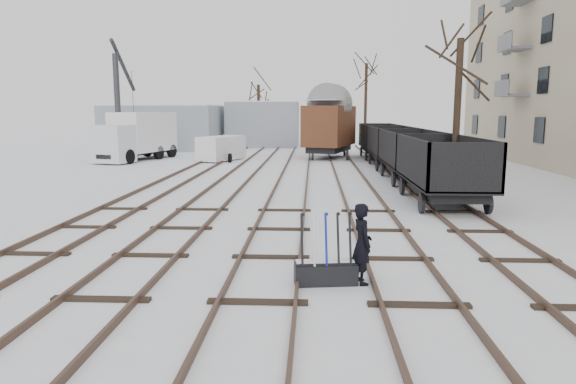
# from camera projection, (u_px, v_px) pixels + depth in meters

# --- Properties ---
(ground) EXTENTS (120.00, 120.00, 0.00)m
(ground) POSITION_uv_depth(u_px,v_px,m) (271.00, 258.00, 12.59)
(ground) COLOR white
(ground) RESTS_ON ground
(tracks) EXTENTS (13.90, 52.00, 0.16)m
(tracks) POSITION_uv_depth(u_px,v_px,m) (293.00, 180.00, 26.07)
(tracks) COLOR black
(tracks) RESTS_ON ground
(shed_left) EXTENTS (10.00, 8.00, 4.10)m
(shed_left) POSITION_uv_depth(u_px,v_px,m) (165.00, 127.00, 48.41)
(shed_left) COLOR #8E97A0
(shed_left) RESTS_ON ground
(shed_right) EXTENTS (7.00, 6.00, 4.50)m
(shed_right) POSITION_uv_depth(u_px,v_px,m) (264.00, 124.00, 51.89)
(shed_right) COLOR #8E97A0
(shed_right) RESTS_ON ground
(ground_frame) EXTENTS (1.34, 0.59, 1.49)m
(ground_frame) POSITION_uv_depth(u_px,v_px,m) (326.00, 271.00, 10.67)
(ground_frame) COLOR black
(ground_frame) RESTS_ON ground
(worker) EXTENTS (0.55, 0.70, 1.70)m
(worker) POSITION_uv_depth(u_px,v_px,m) (362.00, 244.00, 10.64)
(worker) COLOR black
(worker) RESTS_ON ground
(freight_wagon_a) EXTENTS (2.52, 6.30, 2.57)m
(freight_wagon_a) POSITION_uv_depth(u_px,v_px,m) (442.00, 178.00, 19.86)
(freight_wagon_a) COLOR black
(freight_wagon_a) RESTS_ON ground
(freight_wagon_b) EXTENTS (2.52, 6.30, 2.57)m
(freight_wagon_b) POSITION_uv_depth(u_px,v_px,m) (411.00, 162.00, 26.17)
(freight_wagon_b) COLOR black
(freight_wagon_b) RESTS_ON ground
(freight_wagon_c) EXTENTS (2.52, 6.30, 2.57)m
(freight_wagon_c) POSITION_uv_depth(u_px,v_px,m) (392.00, 152.00, 32.48)
(freight_wagon_c) COLOR black
(freight_wagon_c) RESTS_ON ground
(freight_wagon_d) EXTENTS (2.52, 6.30, 2.57)m
(freight_wagon_d) POSITION_uv_depth(u_px,v_px,m) (379.00, 145.00, 38.80)
(freight_wagon_d) COLOR black
(freight_wagon_d) RESTS_ON ground
(box_van_wagon) EXTENTS (4.57, 6.33, 4.35)m
(box_van_wagon) POSITION_uv_depth(u_px,v_px,m) (330.00, 125.00, 38.73)
(box_van_wagon) COLOR black
(box_van_wagon) RESTS_ON ground
(lorry) EXTENTS (3.86, 7.95, 3.46)m
(lorry) POSITION_uv_depth(u_px,v_px,m) (137.00, 136.00, 37.16)
(lorry) COLOR black
(lorry) RESTS_ON ground
(panel_van) EXTENTS (3.15, 4.36, 1.77)m
(panel_van) POSITION_uv_depth(u_px,v_px,m) (221.00, 148.00, 36.91)
(panel_van) COLOR silver
(panel_van) RESTS_ON ground
(crane) EXTENTS (1.79, 5.05, 8.65)m
(crane) POSITION_uv_depth(u_px,v_px,m) (120.00, 128.00, 37.94)
(crane) COLOR #2C2C30
(crane) RESTS_ON ground
(tree_near) EXTENTS (0.30, 0.30, 6.55)m
(tree_near) POSITION_uv_depth(u_px,v_px,m) (457.00, 118.00, 21.73)
(tree_near) COLOR black
(tree_near) RESTS_ON ground
(tree_far_left) EXTENTS (0.30, 0.30, 6.10)m
(tree_far_left) POSITION_uv_depth(u_px,v_px,m) (259.00, 116.00, 50.75)
(tree_far_left) COLOR black
(tree_far_left) RESTS_ON ground
(tree_far_right) EXTENTS (0.30, 0.30, 8.31)m
(tree_far_right) POSITION_uv_depth(u_px,v_px,m) (366.00, 105.00, 52.41)
(tree_far_right) COLOR black
(tree_far_right) RESTS_ON ground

